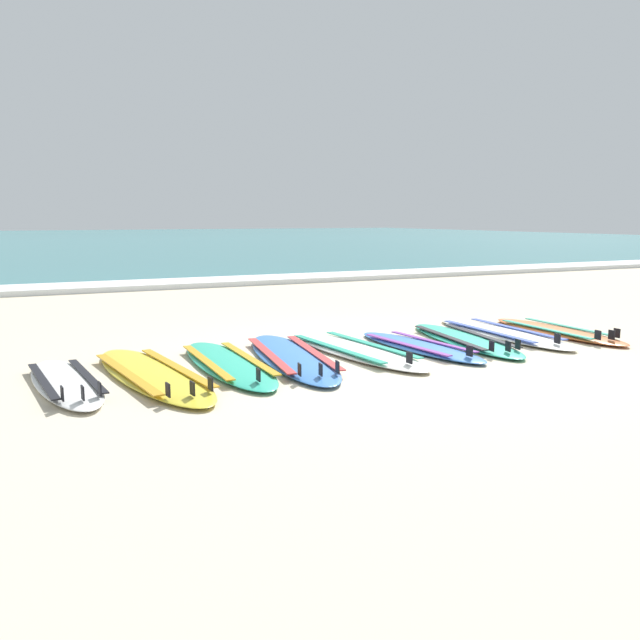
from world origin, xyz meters
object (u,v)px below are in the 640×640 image
object	(u,v)px
surfboard_2	(228,363)
surfboard_3	(292,357)
surfboard_4	(354,350)
surfboard_7	(501,333)
surfboard_1	(152,374)
surfboard_5	(419,346)
surfboard_0	(66,382)
surfboard_6	(464,339)
surfboard_8	(557,331)

from	to	relation	value
surfboard_2	surfboard_3	size ratio (longest dim) A/B	0.90
surfboard_4	surfboard_7	bearing A→B (deg)	3.91
surfboard_3	surfboard_7	world-z (taller)	same
surfboard_1	surfboard_5	distance (m)	2.95
surfboard_0	surfboard_6	size ratio (longest dim) A/B	0.87
surfboard_8	surfboard_0	bearing A→B (deg)	-178.65
surfboard_0	surfboard_1	bearing A→B (deg)	-0.70
surfboard_0	surfboard_1	size ratio (longest dim) A/B	0.78
surfboard_5	surfboard_6	size ratio (longest dim) A/B	0.88
surfboard_8	surfboard_6	bearing A→B (deg)	178.87
surfboard_5	surfboard_7	distance (m)	1.44
surfboard_4	surfboard_8	xyz separation A→B (m)	(2.88, -0.05, 0.00)
surfboard_3	surfboard_6	bearing A→B (deg)	0.71
surfboard_6	surfboard_8	distance (m)	1.42
surfboard_3	surfboard_8	xyz separation A→B (m)	(3.63, -0.00, 0.00)
surfboard_0	surfboard_5	distance (m)	3.69
surfboard_0	surfboard_1	world-z (taller)	same
surfboard_3	surfboard_4	xyz separation A→B (m)	(0.75, 0.05, -0.00)
surfboard_4	surfboard_5	bearing A→B (deg)	-11.00
surfboard_0	surfboard_7	distance (m)	5.11
surfboard_5	surfboard_8	world-z (taller)	same
surfboard_3	surfboard_0	bearing A→B (deg)	-176.42
surfboard_1	surfboard_4	size ratio (longest dim) A/B	1.05
surfboard_1	surfboard_0	bearing A→B (deg)	179.30
surfboard_6	surfboard_8	xyz separation A→B (m)	(1.42, -0.03, 0.00)
surfboard_1	surfboard_6	world-z (taller)	same
surfboard_0	surfboard_7	world-z (taller)	same
surfboard_0	surfboard_3	bearing A→B (deg)	3.58
surfboard_1	surfboard_4	bearing A→B (deg)	5.06
surfboard_5	surfboard_0	bearing A→B (deg)	-179.37
surfboard_1	surfboard_6	bearing A→B (deg)	2.72
surfboard_3	surfboard_8	world-z (taller)	same
surfboard_0	surfboard_1	distance (m)	0.74
surfboard_5	surfboard_7	xyz separation A→B (m)	(1.41, 0.29, -0.00)
surfboard_8	surfboard_2	bearing A→B (deg)	-179.77
surfboard_1	surfboard_4	xyz separation A→B (m)	(2.20, 0.19, -0.00)
surfboard_7	surfboard_8	distance (m)	0.75
surfboard_4	surfboard_5	xyz separation A→B (m)	(0.75, -0.15, 0.00)
surfboard_1	surfboard_4	distance (m)	2.21
surfboard_5	surfboard_6	xyz separation A→B (m)	(0.71, 0.12, 0.00)
surfboard_1	surfboard_8	distance (m)	5.08
surfboard_0	surfboard_2	xyz separation A→B (m)	(1.50, 0.12, -0.00)
surfboard_7	surfboard_0	bearing A→B (deg)	-176.26
surfboard_4	surfboard_6	size ratio (longest dim) A/B	1.06
surfboard_6	surfboard_3	bearing A→B (deg)	-179.29
surfboard_6	surfboard_7	xyz separation A→B (m)	(0.70, 0.17, -0.00)
surfboard_1	surfboard_2	bearing A→B (deg)	9.62
surfboard_2	surfboard_6	xyz separation A→B (m)	(2.90, 0.04, 0.00)
surfboard_4	surfboard_8	size ratio (longest dim) A/B	1.15
surfboard_0	surfboard_6	xyz separation A→B (m)	(4.40, 0.16, -0.00)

